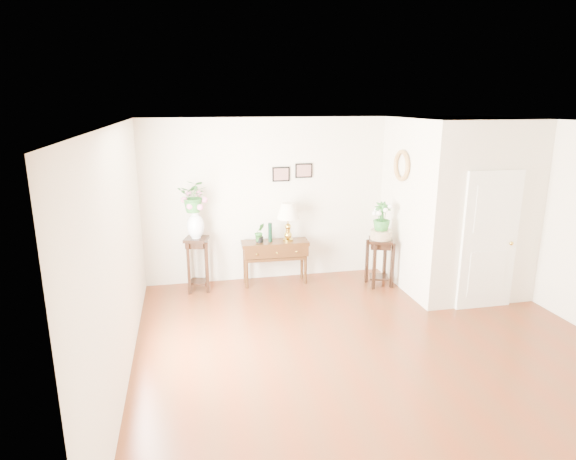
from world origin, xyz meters
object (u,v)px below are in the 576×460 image
object	(u,v)px
plant_stand_a	(198,264)
plant_stand_b	(380,262)
console_table	(275,262)
table_lamp	(288,221)

from	to	relation	value
plant_stand_a	plant_stand_b	distance (m)	3.06
console_table	table_lamp	world-z (taller)	table_lamp
console_table	table_lamp	distance (m)	0.76
plant_stand_a	table_lamp	bearing A→B (deg)	1.50
table_lamp	console_table	bearing A→B (deg)	180.00
plant_stand_a	plant_stand_b	xyz separation A→B (m)	(3.03, -0.42, -0.04)
console_table	table_lamp	bearing A→B (deg)	2.02
table_lamp	plant_stand_b	world-z (taller)	table_lamp
table_lamp	plant_stand_a	xyz separation A→B (m)	(-1.53, -0.04, -0.65)
plant_stand_a	plant_stand_b	size ratio (longest dim) A/B	1.11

